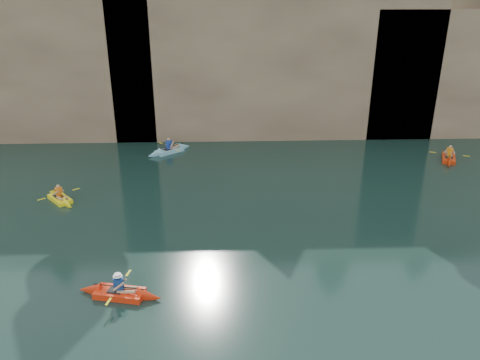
{
  "coord_description": "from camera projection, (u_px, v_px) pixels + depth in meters",
  "views": [
    {
      "loc": [
        -1.97,
        -12.58,
        10.92
      ],
      "look_at": [
        -1.26,
        6.48,
        3.0
      ],
      "focal_mm": 35.0,
      "sensor_mm": 36.0,
      "label": 1
    }
  ],
  "objects": [
    {
      "name": "sea_cave_center",
      "position": [
        196.0,
        119.0,
        35.37
      ],
      "size": [
        3.5,
        1.0,
        3.2
      ],
      "primitive_type": "cube",
      "color": "black",
      "rests_on": "ground"
    },
    {
      "name": "kayaker_red_far",
      "position": [
        449.0,
        158.0,
        31.71
      ],
      "size": [
        2.34,
        3.51,
        1.29
      ],
      "rotation": [
        0.0,
        0.0,
        1.17
      ],
      "color": "red",
      "rests_on": "ground"
    },
    {
      "name": "cliff",
      "position": [
        244.0,
        47.0,
        41.25
      ],
      "size": [
        70.0,
        16.0,
        12.0
      ],
      "primitive_type": "cube",
      "color": "tan",
      "rests_on": "ground"
    },
    {
      "name": "kayaker_ltblue_mid",
      "position": [
        169.0,
        150.0,
        33.14
      ],
      "size": [
        3.24,
        2.87,
        1.35
      ],
      "rotation": [
        0.0,
        0.0,
        0.69
      ],
      "color": "#7DC0D1",
      "rests_on": "ground"
    },
    {
      "name": "ground",
      "position": [
        284.0,
        334.0,
        15.87
      ],
      "size": [
        160.0,
        160.0,
        0.0
      ],
      "primitive_type": "plane",
      "color": "black",
      "rests_on": "ground"
    },
    {
      "name": "main_kayaker",
      "position": [
        120.0,
        292.0,
        17.75
      ],
      "size": [
        3.4,
        2.23,
        1.23
      ],
      "rotation": [
        0.0,
        0.0,
        -0.21
      ],
      "color": "red",
      "rests_on": "ground"
    },
    {
      "name": "sea_cave_west",
      "position": [
        8.0,
        116.0,
        34.74
      ],
      "size": [
        4.5,
        1.0,
        4.0
      ],
      "primitive_type": "cube",
      "color": "black",
      "rests_on": "ground"
    },
    {
      "name": "sea_cave_east",
      "position": [
        380.0,
        109.0,
        35.61
      ],
      "size": [
        5.0,
        1.0,
        4.5
      ],
      "primitive_type": "cube",
      "color": "black",
      "rests_on": "ground"
    },
    {
      "name": "kayaker_yellow",
      "position": [
        60.0,
        198.0,
        25.67
      ],
      "size": [
        2.46,
        2.68,
        1.2
      ],
      "rotation": [
        0.0,
        0.0,
        -0.86
      ],
      "color": "yellow",
      "rests_on": "ground"
    },
    {
      "name": "cliff_slab_center",
      "position": [
        276.0,
        62.0,
        34.61
      ],
      "size": [
        24.0,
        2.4,
        11.4
      ],
      "primitive_type": "cube",
      "color": "#9E7F60",
      "rests_on": "ground"
    }
  ]
}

